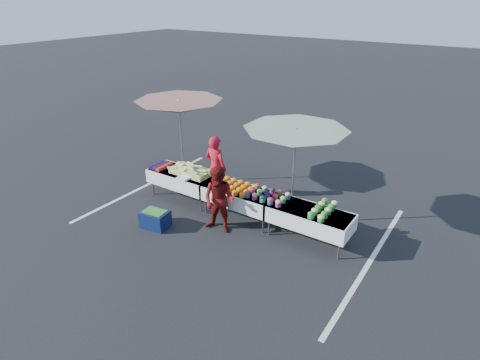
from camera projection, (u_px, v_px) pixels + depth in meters
The scene contains 17 objects.
ground at pixel (240, 217), 9.78m from camera, with size 80.00×80.00×0.00m, color black.
stripe_left at pixel (147, 185), 11.39m from camera, with size 0.10×5.00×0.00m, color silver.
stripe_right at pixel (370, 261), 8.17m from camera, with size 0.10×5.00×0.00m, color silver.
table_left at pixel (183, 178), 10.44m from camera, with size 1.86×0.81×0.75m.
table_center at pixel (240, 196), 9.54m from camera, with size 1.86×0.81×0.75m.
table_right at pixel (309, 217), 8.63m from camera, with size 1.86×0.81×0.75m.
berry_punnets at pixel (161, 166), 10.67m from camera, with size 0.40×0.54×0.08m.
corn_pile at pixel (191, 171), 10.24m from camera, with size 1.16×0.57×0.26m.
plastic_bags at pixel (183, 178), 9.98m from camera, with size 0.30×0.25×0.05m, color white.
carrot_bowls at pixel (235, 186), 9.51m from camera, with size 0.95×0.69×0.11m.
potato_cups at pixel (268, 195), 9.05m from camera, with size 0.94×0.58×0.16m.
bean_baskets at pixel (323, 209), 8.46m from camera, with size 0.36×0.86×0.15m.
vendor at pixel (216, 167), 10.40m from camera, with size 0.62×0.41×1.71m, color #B21423.
customer at pixel (219, 200), 8.92m from camera, with size 0.76×0.59×1.56m, color #620F0E.
umbrella_left at pixel (179, 107), 10.71m from camera, with size 2.43×2.43×2.41m.
umbrella_right at pixel (296, 137), 8.63m from camera, with size 3.02×3.02×2.36m.
storage_bin at pixel (155, 219), 9.31m from camera, with size 0.68×0.53×0.41m.
Camera 1 is at (4.71, -7.04, 4.98)m, focal length 30.00 mm.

